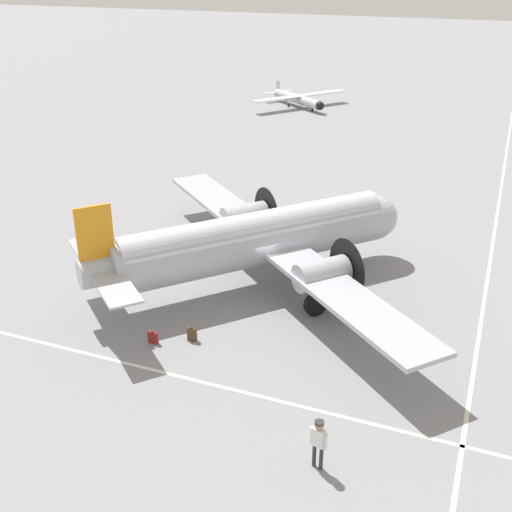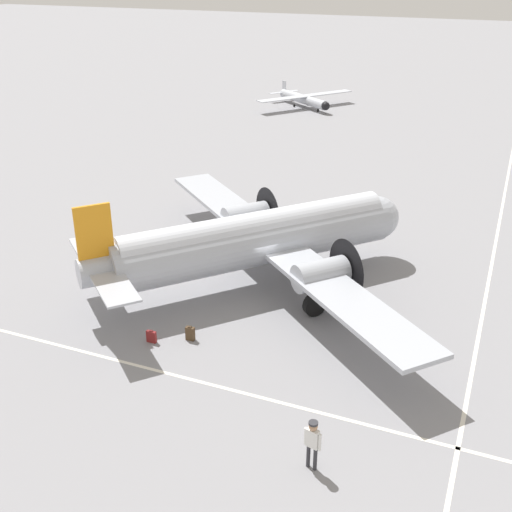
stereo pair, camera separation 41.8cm
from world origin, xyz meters
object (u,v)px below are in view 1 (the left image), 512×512
(suitcase_near_door, at_px, (153,337))
(light_aircraft_distant, at_px, (299,99))
(crew_foreground, at_px, (319,439))
(airliner_main, at_px, (263,238))
(suitcase_upright_spare, at_px, (192,334))

(suitcase_near_door, distance_m, light_aircraft_distant, 46.12)
(crew_foreground, relative_size, light_aircraft_distant, 0.18)
(airliner_main, relative_size, suitcase_near_door, 32.67)
(suitcase_upright_spare, xyz_separation_m, light_aircraft_distant, (-9.93, 44.55, 0.57))
(airliner_main, relative_size, suitcase_upright_spare, 28.53)
(suitcase_near_door, distance_m, suitcase_upright_spare, 1.60)
(airliner_main, bearing_deg, light_aircraft_distant, 57.04)
(crew_foreground, relative_size, suitcase_near_door, 3.20)
(suitcase_near_door, xyz_separation_m, light_aircraft_distant, (-8.53, 45.32, 0.61))
(suitcase_upright_spare, bearing_deg, airliner_main, 81.64)
(airliner_main, distance_m, crew_foreground, 12.68)
(airliner_main, xyz_separation_m, suitcase_near_door, (-2.28, -6.73, -2.12))
(crew_foreground, bearing_deg, airliner_main, 132.51)
(light_aircraft_distant, bearing_deg, suitcase_near_door, -42.79)
(airliner_main, height_order, suitcase_near_door, airliner_main)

